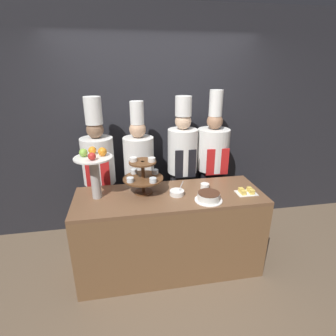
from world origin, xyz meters
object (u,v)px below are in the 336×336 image
at_px(fruit_pedestal, 94,166).
at_px(chef_right, 212,163).
at_px(cake_square_tray, 246,192).
at_px(chef_center_left, 139,170).
at_px(cup_white, 205,186).
at_px(chef_center_right, 182,163).
at_px(serving_bowl_near, 177,193).
at_px(chef_left, 99,170).
at_px(cake_round, 209,197).
at_px(tiered_stand, 143,175).

bearing_deg(fruit_pedestal, chef_right, 21.63).
xyz_separation_m(cake_square_tray, chef_center_left, (-1.03, 0.72, 0.03)).
bearing_deg(chef_center_left, cup_white, -40.39).
bearing_deg(cup_white, chef_center_left, 139.61).
bearing_deg(fruit_pedestal, cup_white, -0.36).
bearing_deg(chef_center_right, serving_bowl_near, -107.52).
distance_m(chef_left, chef_right, 1.38).
bearing_deg(chef_center_right, cake_round, -84.59).
xyz_separation_m(tiered_stand, chef_center_right, (0.53, 0.52, -0.09)).
relative_size(chef_center_left, chef_center_right, 0.98).
height_order(serving_bowl_near, chef_left, chef_left).
bearing_deg(chef_right, serving_bowl_near, -132.79).
bearing_deg(tiered_stand, cup_white, -2.59).
bearing_deg(serving_bowl_near, cake_round, -31.71).
relative_size(cup_white, cake_square_tray, 0.45).
bearing_deg(cake_round, chef_center_right, 95.41).
distance_m(serving_bowl_near, chef_left, 1.02).
height_order(fruit_pedestal, chef_center_left, chef_center_left).
distance_m(tiered_stand, serving_bowl_near, 0.39).
height_order(fruit_pedestal, chef_left, chef_left).
height_order(tiered_stand, cake_round, tiered_stand).
bearing_deg(cake_square_tray, chef_right, 99.32).
bearing_deg(chef_right, chef_center_left, -180.00).
relative_size(cake_square_tray, serving_bowl_near, 1.35).
distance_m(tiered_stand, chef_center_right, 0.75).
bearing_deg(cake_round, cake_square_tray, 10.46).
bearing_deg(cup_white, chef_left, 153.75).
relative_size(cake_round, serving_bowl_near, 1.79).
xyz_separation_m(cup_white, chef_left, (-1.12, 0.55, 0.04)).
distance_m(cake_round, cup_white, 0.26).
relative_size(cup_white, chef_left, 0.05).
height_order(chef_left, chef_right, chef_right).
relative_size(cup_white, chef_center_right, 0.05).
height_order(serving_bowl_near, chef_center_right, chef_center_right).
bearing_deg(chef_center_left, tiered_stand, -89.57).
relative_size(serving_bowl_near, chef_center_left, 0.09).
bearing_deg(serving_bowl_near, chef_left, 141.66).
xyz_separation_m(tiered_stand, cake_round, (0.60, -0.28, -0.16)).
height_order(cup_white, chef_left, chef_left).
height_order(cake_square_tray, chef_center_right, chef_center_right).
height_order(cake_round, cake_square_tray, cake_round).
xyz_separation_m(cake_round, cup_white, (0.04, 0.25, -0.01)).
bearing_deg(cake_round, fruit_pedestal, 166.32).
xyz_separation_m(serving_bowl_near, chef_center_left, (-0.33, 0.63, 0.02)).
height_order(chef_center_right, chef_right, chef_right).
bearing_deg(fruit_pedestal, chef_center_left, 50.00).
bearing_deg(chef_left, cup_white, -26.25).
bearing_deg(chef_center_left, serving_bowl_near, -62.44).
height_order(chef_left, chef_center_left, chef_left).
relative_size(cake_round, chef_center_left, 0.15).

